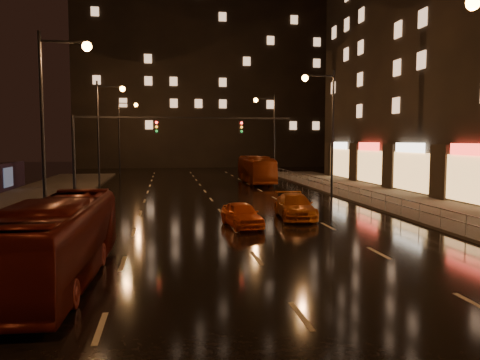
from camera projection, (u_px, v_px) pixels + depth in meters
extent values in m
plane|color=black|center=(214.00, 203.00, 33.68)|extent=(140.00, 140.00, 0.00)
cube|color=#38332D|center=(425.00, 208.00, 30.86)|extent=(7.00, 70.00, 0.15)
cube|color=black|center=(206.00, 65.00, 83.95)|extent=(44.00, 16.00, 36.00)
cylinder|color=black|center=(74.00, 161.00, 31.92)|extent=(0.22, 0.22, 6.20)
cube|color=black|center=(185.00, 118.00, 32.85)|extent=(15.20, 0.14, 0.14)
cube|color=black|center=(157.00, 127.00, 32.60)|extent=(0.32, 0.18, 0.95)
cube|color=black|center=(241.00, 127.00, 33.53)|extent=(0.32, 0.18, 0.95)
sphere|color=#FF1E19|center=(156.00, 122.00, 32.45)|extent=(0.18, 0.18, 0.18)
sphere|color=#FF9932|center=(473.00, 3.00, 16.32)|extent=(0.50, 0.50, 0.50)
cylinder|color=#99999E|center=(275.00, 171.00, 58.84)|extent=(0.04, 0.04, 1.00)
cube|color=#99999E|center=(360.00, 188.00, 33.21)|extent=(0.05, 56.00, 0.05)
cube|color=#99999E|center=(359.00, 194.00, 33.25)|extent=(0.05, 56.00, 0.05)
imported|color=#58130C|center=(58.00, 241.00, 14.79)|extent=(2.58, 9.65, 2.67)
imported|color=maroon|center=(256.00, 170.00, 49.31)|extent=(2.50, 10.27, 2.85)
imported|color=#EE5916|center=(242.00, 214.00, 24.42)|extent=(2.04, 3.97, 1.29)
imported|color=#C55B12|center=(295.00, 206.00, 27.17)|extent=(2.29, 4.88, 1.38)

